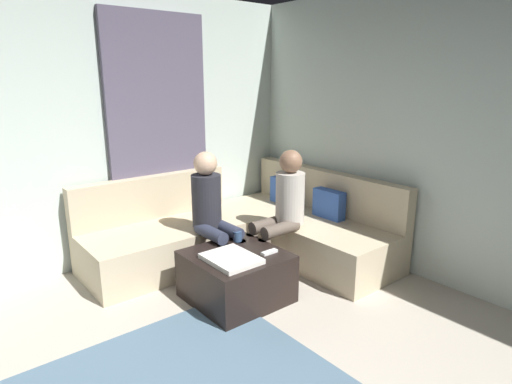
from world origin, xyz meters
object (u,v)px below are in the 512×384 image
(ottoman, at_px, (236,276))
(person_on_couch_side, at_px, (212,210))
(person_on_couch_back, at_px, (282,207))
(sectional_couch, at_px, (247,232))
(coffee_mug, at_px, (237,236))
(game_remote, at_px, (269,252))

(ottoman, relative_size, person_on_couch_side, 0.63)
(ottoman, distance_m, person_on_couch_back, 0.84)
(sectional_couch, distance_m, person_on_couch_side, 0.67)
(person_on_couch_back, relative_size, person_on_couch_side, 1.00)
(ottoman, distance_m, coffee_mug, 0.38)
(ottoman, height_order, game_remote, game_remote)
(person_on_couch_side, bearing_deg, coffee_mug, 104.03)
(game_remote, distance_m, person_on_couch_side, 0.74)
(sectional_couch, distance_m, coffee_mug, 0.66)
(ottoman, xyz_separation_m, game_remote, (0.18, 0.22, 0.22))
(game_remote, bearing_deg, person_on_couch_back, 127.15)
(sectional_couch, distance_m, person_on_couch_back, 0.61)
(person_on_couch_back, bearing_deg, sectional_couch, 6.52)
(ottoman, xyz_separation_m, coffee_mug, (-0.22, 0.18, 0.26))
(coffee_mug, height_order, game_remote, coffee_mug)
(ottoman, relative_size, coffee_mug, 8.00)
(ottoman, relative_size, game_remote, 5.07)
(coffee_mug, bearing_deg, sectional_couch, 133.89)
(sectional_couch, distance_m, ottoman, 0.92)
(game_remote, bearing_deg, ottoman, -129.29)
(sectional_couch, height_order, coffee_mug, sectional_couch)
(sectional_couch, bearing_deg, ottoman, -44.00)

